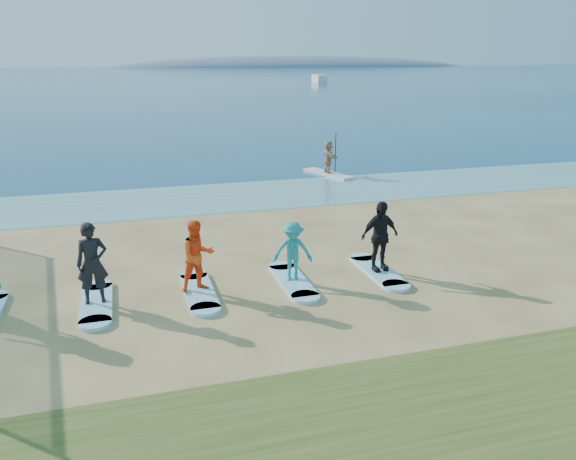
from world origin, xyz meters
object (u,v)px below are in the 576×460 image
object	(u,v)px
surfboard_3	(293,281)
student_4	(380,236)
boat_offshore_b	(319,82)
paddleboard	(328,174)
student_2	(197,256)
paddleboarder	(329,157)
surfboard_2	(199,292)
surfboard_4	(378,271)
surfboard_1	(97,303)
student_3	(293,251)
student_1	(92,263)

from	to	relation	value
surfboard_3	student_4	distance (m)	2.56
boat_offshore_b	paddleboard	bearing A→B (deg)	-106.91
student_2	student_4	world-z (taller)	student_4
paddleboarder	surfboard_3	world-z (taller)	paddleboarder
paddleboard	surfboard_2	bearing A→B (deg)	-142.94
surfboard_4	student_4	world-z (taller)	student_4
surfboard_2	student_4	size ratio (longest dim) A/B	1.18
surfboard_4	surfboard_2	bearing A→B (deg)	180.00
surfboard_1	student_3	world-z (taller)	student_3
boat_offshore_b	surfboard_2	bearing A→B (deg)	-108.58
student_1	student_3	size ratio (longest dim) A/B	1.25
boat_offshore_b	student_2	xyz separation A→B (m)	(-41.72, -108.53, 0.96)
surfboard_3	boat_offshore_b	bearing A→B (deg)	70.07
paddleboarder	student_3	size ratio (longest dim) A/B	1.01
surfboard_3	student_4	bearing A→B (deg)	-0.00
surfboard_1	surfboard_3	xyz separation A→B (m)	(4.74, 0.00, 0.00)
surfboard_1	surfboard_2	bearing A→B (deg)	0.00
surfboard_2	surfboard_3	bearing A→B (deg)	0.00
surfboard_2	surfboard_4	distance (m)	4.74
surfboard_1	surfboard_3	size ratio (longest dim) A/B	1.00
paddleboarder	surfboard_1	size ratio (longest dim) A/B	0.70
paddleboarder	boat_offshore_b	world-z (taller)	paddleboarder
surfboard_2	surfboard_4	size ratio (longest dim) A/B	1.00
paddleboard	surfboard_4	bearing A→B (deg)	-124.84
paddleboard	student_4	xyz separation A→B (m)	(-3.23, -12.43, 0.96)
paddleboard	surfboard_3	xyz separation A→B (m)	(-5.60, -12.43, -0.01)
boat_offshore_b	student_3	xyz separation A→B (m)	(-39.35, -108.53, 0.85)
paddleboard	paddleboarder	bearing A→B (deg)	0.00
surfboard_4	surfboard_1	bearing A→B (deg)	180.00
student_1	surfboard_3	world-z (taller)	student_1
student_3	student_4	world-z (taller)	student_4
surfboard_1	student_2	size ratio (longest dim) A/B	1.26
paddleboard	boat_offshore_b	world-z (taller)	boat_offshore_b
student_1	surfboard_4	distance (m)	7.18
paddleboard	surfboard_1	distance (m)	16.17
paddleboard	surfboard_3	distance (m)	13.63
student_2	student_3	distance (m)	2.37
surfboard_3	surfboard_4	xyz separation A→B (m)	(2.37, 0.00, 0.00)
paddleboard	student_1	xyz separation A→B (m)	(-10.34, -12.43, 0.97)
paddleboard	surfboard_2	distance (m)	14.77
paddleboard	student_3	distance (m)	13.66
boat_offshore_b	surfboard_1	distance (m)	117.15
student_1	paddleboarder	bearing A→B (deg)	44.61
student_3	surfboard_4	bearing A→B (deg)	16.10
surfboard_1	boat_offshore_b	bearing A→B (deg)	67.89
paddleboarder	surfboard_1	world-z (taller)	paddleboarder
paddleboarder	surfboard_1	xyz separation A→B (m)	(-10.34, -12.43, -0.84)
surfboard_1	student_4	distance (m)	7.18
student_4	paddleboarder	bearing A→B (deg)	67.39
paddleboard	student_3	xyz separation A→B (m)	(-5.60, -12.43, 0.79)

